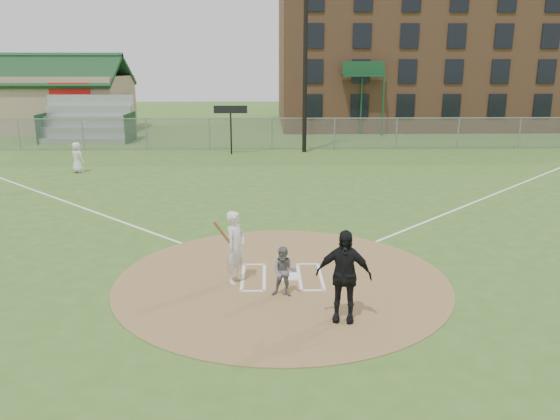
{
  "coord_description": "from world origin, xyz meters",
  "views": [
    {
      "loc": [
        -0.38,
        -12.9,
        5.27
      ],
      "look_at": [
        0.0,
        2.0,
        1.3
      ],
      "focal_mm": 35.0,
      "sensor_mm": 36.0,
      "label": 1
    }
  ],
  "objects_px": {
    "umpire": "(344,276)",
    "batter_at_plate": "(236,247)",
    "catcher": "(284,272)",
    "home_plate": "(290,277)",
    "ondeck_player": "(77,157)"
  },
  "relations": [
    {
      "from": "home_plate",
      "to": "catcher",
      "type": "relative_size",
      "value": 0.41
    },
    {
      "from": "home_plate",
      "to": "catcher",
      "type": "xyz_separation_m",
      "value": [
        -0.19,
        -1.13,
        0.58
      ]
    },
    {
      "from": "batter_at_plate",
      "to": "home_plate",
      "type": "bearing_deg",
      "value": 10.72
    },
    {
      "from": "batter_at_plate",
      "to": "ondeck_player",
      "type": "bearing_deg",
      "value": 120.78
    },
    {
      "from": "home_plate",
      "to": "umpire",
      "type": "relative_size",
      "value": 0.24
    },
    {
      "from": "catcher",
      "to": "umpire",
      "type": "height_order",
      "value": "umpire"
    },
    {
      "from": "catcher",
      "to": "batter_at_plate",
      "type": "height_order",
      "value": "batter_at_plate"
    },
    {
      "from": "umpire",
      "to": "catcher",
      "type": "bearing_deg",
      "value": 144.19
    },
    {
      "from": "umpire",
      "to": "ondeck_player",
      "type": "relative_size",
      "value": 1.3
    },
    {
      "from": "umpire",
      "to": "batter_at_plate",
      "type": "bearing_deg",
      "value": 148.65
    },
    {
      "from": "home_plate",
      "to": "catcher",
      "type": "height_order",
      "value": "catcher"
    },
    {
      "from": "home_plate",
      "to": "batter_at_plate",
      "type": "bearing_deg",
      "value": -169.28
    },
    {
      "from": "ondeck_player",
      "to": "umpire",
      "type": "bearing_deg",
      "value": 156.85
    },
    {
      "from": "home_plate",
      "to": "batter_at_plate",
      "type": "distance_m",
      "value": 1.64
    },
    {
      "from": "ondeck_player",
      "to": "batter_at_plate",
      "type": "bearing_deg",
      "value": 154.19
    }
  ]
}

